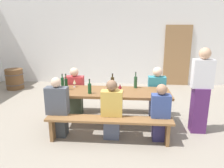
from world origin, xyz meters
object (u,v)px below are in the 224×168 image
Objects in this scene: seated_guest_near_0 at (58,109)px; seated_guest_far_1 at (156,93)px; wine_barrel at (15,79)px; tasting_table at (112,94)px; wine_glass_1 at (106,90)px; wine_glass_3 at (74,82)px; wine_glass_2 at (65,88)px; wine_glass_4 at (120,86)px; wine_bottle_3 at (90,88)px; wine_bottle_2 at (66,84)px; wine_bottle_4 at (62,82)px; wine_bottle_1 at (112,82)px; seated_guest_far_0 at (75,92)px; seated_guest_near_1 at (112,111)px; wooden_door at (177,56)px; seated_guest_near_2 at (160,114)px; standing_host at (201,92)px; wine_glass_0 at (120,89)px; bench_far at (114,98)px; bench_near at (109,123)px; wine_bottle_0 at (136,82)px.

seated_guest_near_0 is 0.98× the size of seated_guest_far_1.
tasting_table is at bearing -35.45° from wine_barrel.
wine_glass_1 is 1.00× the size of wine_glass_3.
wine_glass_2 is 1.08m from wine_glass_4.
tasting_table is at bearing 25.18° from wine_bottle_3.
wine_bottle_2 is at bearing -44.25° from wine_barrel.
wine_bottle_3 reaches higher than wine_barrel.
seated_guest_near_0 reaches higher than wine_glass_4.
wine_barrel is (-3.06, 2.68, -0.52)m from wine_bottle_3.
wine_glass_3 is at bearing 14.96° from wine_bottle_4.
wine_glass_4 is 4.48m from wine_barrel.
seated_guest_far_0 is (-0.91, 0.28, -0.34)m from wine_bottle_1.
seated_guest_near_0 reaches higher than seated_guest_near_1.
wooden_door is 4.16m from seated_guest_far_0.
wine_bottle_1 reaches higher than wine_barrel.
wine_glass_1 is 0.16× the size of seated_guest_near_2.
wine_bottle_1 is 1.78m from standing_host.
seated_guest_far_0 reaches higher than wine_bottle_4.
wine_glass_0 is 0.13× the size of seated_guest_far_0.
standing_host is (0.74, -0.70, 0.26)m from seated_guest_far_1.
wine_bottle_2 is 1.15× the size of wine_bottle_3.
bench_far is 1.28m from wine_bottle_2.
wine_bottle_1 is 0.29× the size of seated_guest_near_2.
bench_near is 1.86m from standing_host.
wine_bottle_1 is at bearing 72.88° from seated_guest_far_0.
wine_bottle_0 is at bearing 9.98° from wine_bottle_2.
wine_bottle_0 is 0.31× the size of seated_guest_far_0.
wine_barrel is at bearing 49.36° from seated_guest_near_1.
bench_far is (0.00, 1.39, 0.00)m from bench_near.
standing_host reaches higher than bench_near.
wooden_door reaches higher than tasting_table.
bench_far is 7.49× the size of wine_bottle_4.
wine_bottle_4 is 0.80m from seated_guest_near_0.
wine_bottle_1 is at bearing 114.22° from wine_glass_0.
wine_glass_4 is at bearing -77.36° from bench_far.
wine_glass_0 is 4.54m from wine_barrel.
bench_near is at bearing -42.34° from wine_barrel.
seated_guest_far_0 reaches higher than wine_bottle_2.
wine_bottle_1 reaches higher than wine_bottle_3.
wine_glass_3 is (0.05, 0.51, -0.01)m from wine_glass_2.
wine_bottle_0 is 1.58m from wine_bottle_4.
wine_glass_1 is 0.93m from wine_glass_3.
wine_bottle_2 is (-0.96, -0.67, 0.51)m from bench_far.
tasting_table is at bearing -90.00° from bench_far.
seated_guest_far_1 is (0.81, 0.59, -0.31)m from wine_glass_4.
tasting_table is 2.12× the size of seated_guest_near_1.
wine_bottle_1 is at bearing 90.70° from bench_near.
tasting_table is 14.06× the size of wine_glass_3.
seated_guest_near_2 is at bearing -53.42° from bench_far.
wine_glass_4 is 0.61m from seated_guest_near_1.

